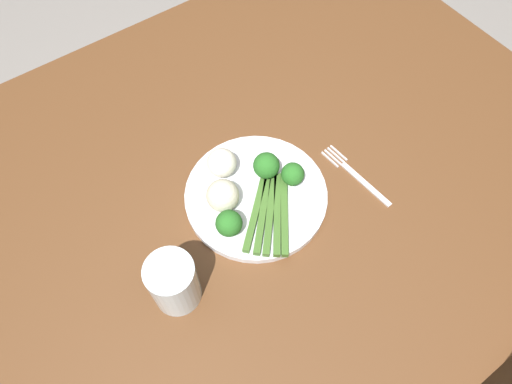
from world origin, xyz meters
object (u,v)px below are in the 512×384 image
(cauliflower_back, at_px, (223,196))
(broccoli_right, at_px, (294,173))
(broccoli_front, at_px, (229,224))
(broccoli_back_right, at_px, (266,166))
(plate, at_px, (256,195))
(fork, at_px, (356,175))
(dining_table, at_px, (269,191))
(asparagus_bundle, at_px, (270,213))
(water_glass, at_px, (174,283))
(cauliflower_near_fork, at_px, (222,163))

(cauliflower_back, bearing_deg, broccoli_right, -15.51)
(broccoli_front, bearing_deg, broccoli_back_right, 25.51)
(plate, bearing_deg, broccoli_back_right, 28.30)
(fork, bearing_deg, dining_table, 39.84)
(asparagus_bundle, xyz_separation_m, broccoli_back_right, (0.04, 0.07, 0.03))
(dining_table, xyz_separation_m, cauliflower_back, (-0.13, -0.03, 0.15))
(cauliflower_back, relative_size, water_glass, 0.55)
(broccoli_front, bearing_deg, plate, 24.20)
(broccoli_back_right, relative_size, water_glass, 0.55)
(dining_table, height_order, broccoli_front, broccoli_front)
(plate, bearing_deg, cauliflower_back, 164.64)
(cauliflower_near_fork, distance_m, fork, 0.25)
(plate, xyz_separation_m, water_glass, (-0.21, -0.07, 0.05))
(dining_table, bearing_deg, asparagus_bundle, -127.25)
(cauliflower_back, bearing_deg, water_glass, -148.78)
(broccoli_right, relative_size, water_glass, 0.48)
(broccoli_back_right, relative_size, cauliflower_back, 1.02)
(plate, bearing_deg, cauliflower_near_fork, 106.68)
(cauliflower_back, relative_size, fork, 0.35)
(dining_table, bearing_deg, cauliflower_back, -167.47)
(plate, relative_size, broccoli_back_right, 4.39)
(dining_table, height_order, broccoli_back_right, broccoli_back_right)
(cauliflower_near_fork, bearing_deg, fork, -35.72)
(plate, height_order, broccoli_front, broccoli_front)
(fork, bearing_deg, broccoli_back_right, 52.79)
(broccoli_right, distance_m, fork, 0.13)
(broccoli_right, relative_size, fork, 0.31)
(dining_table, xyz_separation_m, broccoli_front, (-0.15, -0.08, 0.15))
(plate, relative_size, broccoli_right, 5.04)
(plate, height_order, asparagus_bundle, asparagus_bundle)
(broccoli_back_right, bearing_deg, broccoli_front, -154.49)
(asparagus_bundle, xyz_separation_m, fork, (0.19, -0.02, -0.02))
(fork, bearing_deg, broccoli_front, 77.54)
(asparagus_bundle, bearing_deg, water_glass, -41.85)
(cauliflower_back, height_order, water_glass, water_glass)
(broccoli_front, xyz_separation_m, fork, (0.26, -0.03, -0.05))
(dining_table, distance_m, cauliflower_back, 0.20)
(dining_table, distance_m, fork, 0.19)
(plate, bearing_deg, broccoli_front, -155.80)
(asparagus_bundle, distance_m, fork, 0.19)
(cauliflower_near_fork, height_order, water_glass, water_glass)
(broccoli_front, bearing_deg, fork, -7.43)
(cauliflower_near_fork, height_order, fork, cauliflower_near_fork)
(broccoli_back_right, distance_m, cauliflower_back, 0.10)
(cauliflower_back, height_order, cauliflower_near_fork, cauliflower_back)
(dining_table, height_order, cauliflower_near_fork, cauliflower_near_fork)
(plate, height_order, water_glass, water_glass)
(asparagus_bundle, height_order, broccoli_front, broccoli_front)
(plate, distance_m, fork, 0.19)
(plate, relative_size, cauliflower_near_fork, 4.76)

